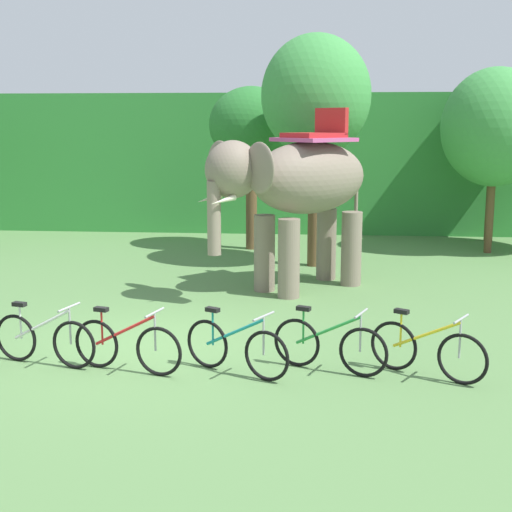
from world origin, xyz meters
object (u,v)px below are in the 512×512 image
(bike_green, at_px, (329,345))
(tree_far_right, at_px, (316,97))
(tree_center, at_px, (495,116))
(bike_white, at_px, (44,339))
(tree_far_left, at_px, (251,126))
(tree_right, at_px, (495,128))
(elephant, at_px, (298,186))
(bike_teal, at_px, (236,347))
(bike_red, at_px, (127,345))
(bike_yellow, at_px, (427,350))

(bike_green, bearing_deg, tree_far_right, 92.05)
(tree_center, xyz_separation_m, bike_white, (-9.03, -11.92, -3.28))
(tree_far_left, bearing_deg, bike_white, -101.91)
(tree_right, height_order, tree_center, tree_right)
(tree_far_right, height_order, elephant, tree_far_right)
(tree_far_left, distance_m, bike_teal, 10.52)
(tree_center, xyz_separation_m, bike_green, (-4.91, -11.84, -3.28))
(tree_center, distance_m, elephant, 8.94)
(tree_center, distance_m, bike_green, 13.23)
(bike_teal, bearing_deg, tree_far_right, 82.51)
(tree_far_left, bearing_deg, elephant, -73.87)
(bike_red, height_order, bike_green, same)
(bike_white, distance_m, bike_teal, 2.82)
(bike_teal, bearing_deg, bike_red, -178.57)
(tree_far_right, xyz_separation_m, bike_green, (0.27, -7.59, -3.69))
(tree_center, height_order, bike_red, tree_center)
(bike_red, distance_m, bike_yellow, 4.19)
(bike_teal, height_order, bike_yellow, same)
(tree_right, distance_m, bike_red, 12.76)
(tree_center, bearing_deg, bike_green, -112.54)
(tree_center, xyz_separation_m, bike_teal, (-6.21, -12.06, -3.28))
(bike_white, relative_size, bike_red, 1.00)
(tree_far_right, bearing_deg, bike_red, -108.14)
(elephant, bearing_deg, bike_red, -113.17)
(tree_far_left, bearing_deg, tree_far_right, -52.21)
(bike_white, distance_m, bike_yellow, 5.45)
(tree_far_left, height_order, tree_far_right, tree_far_right)
(tree_far_left, xyz_separation_m, bike_red, (-0.82, -10.10, -2.99))
(tree_far_left, relative_size, tree_far_right, 0.80)
(bike_white, relative_size, bike_teal, 1.08)
(tree_far_left, distance_m, bike_yellow, 10.91)
(tree_center, bearing_deg, bike_teal, -117.26)
(tree_far_right, xyz_separation_m, bike_teal, (-1.03, -7.80, -3.69))
(tree_far_left, xyz_separation_m, elephant, (1.41, -4.88, -1.17))
(bike_red, relative_size, bike_green, 1.03)
(tree_far_right, height_order, bike_teal, tree_far_right)
(bike_red, bearing_deg, bike_yellow, 2.14)
(tree_far_left, distance_m, tree_right, 6.45)
(elephant, distance_m, bike_green, 5.32)
(tree_right, xyz_separation_m, bike_white, (-8.54, -9.87, -2.96))
(bike_red, height_order, bike_yellow, same)
(tree_center, xyz_separation_m, bike_yellow, (-3.57, -11.94, -3.28))
(bike_red, relative_size, bike_yellow, 1.11)
(tree_far_right, distance_m, bike_green, 8.44)
(bike_white, bearing_deg, tree_right, 49.13)
(tree_right, relative_size, bike_green, 3.06)
(tree_right, bearing_deg, bike_white, -130.87)
(tree_far_left, height_order, bike_yellow, tree_far_left)
(bike_green, bearing_deg, bike_teal, -170.55)
(tree_right, xyz_separation_m, bike_teal, (-5.73, -10.02, -2.96))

